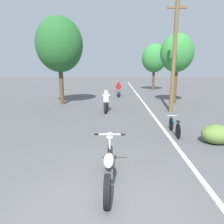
{
  "coord_description": "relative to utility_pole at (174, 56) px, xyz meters",
  "views": [
    {
      "loc": [
        0.25,
        -3.33,
        2.69
      ],
      "look_at": [
        0.02,
        4.88,
        0.9
      ],
      "focal_mm": 32.0,
      "sensor_mm": 36.0,
      "label": 1
    }
  ],
  "objects": [
    {
      "name": "motorcycle_rider_lead",
      "position": [
        -4.1,
        0.14,
        -2.92
      ],
      "size": [
        0.5,
        2.04,
        1.37
      ],
      "color": "black",
      "rests_on": "ground"
    },
    {
      "name": "roadside_bush",
      "position": [
        0.26,
        -5.44,
        -3.09
      ],
      "size": [
        1.1,
        0.88,
        0.7
      ],
      "color": "#5B7A38",
      "rests_on": "ground"
    },
    {
      "name": "ground_plane",
      "position": [
        -3.62,
        -9.14,
        -3.44
      ],
      "size": [
        120.0,
        120.0,
        0.0
      ],
      "primitive_type": "plane",
      "color": "#515154"
    },
    {
      "name": "bicycle_parked",
      "position": [
        -1.0,
        -4.45,
        -3.11
      ],
      "size": [
        0.44,
        1.63,
        0.71
      ],
      "color": "black",
      "rests_on": "ground"
    },
    {
      "name": "roadside_tree_right_near",
      "position": [
        1.11,
        3.37,
        0.37
      ],
      "size": [
        2.5,
        2.25,
        5.3
      ],
      "color": "#513A23",
      "rests_on": "ground"
    },
    {
      "name": "motorcycle_foreground",
      "position": [
        -3.56,
        -8.21,
        -3.0
      ],
      "size": [
        0.77,
        2.12,
        1.1
      ],
      "color": "black",
      "rests_on": "ground"
    },
    {
      "name": "roadside_tree_right_far",
      "position": [
        1.13,
        13.14,
        0.5
      ],
      "size": [
        3.01,
        2.71,
        5.7
      ],
      "color": "#513A23",
      "rests_on": "ground"
    },
    {
      "name": "lane_stripe_edge",
      "position": [
        -1.28,
        3.74,
        -3.44
      ],
      "size": [
        0.14,
        48.0,
        0.01
      ],
      "primitive_type": "cube",
      "color": "white",
      "rests_on": "ground"
    },
    {
      "name": "roadside_tree_left",
      "position": [
        -7.65,
        2.67,
        0.94
      ],
      "size": [
        3.43,
        3.08,
        6.37
      ],
      "color": "#513A23",
      "rests_on": "ground"
    },
    {
      "name": "motorcycle_rider_far",
      "position": [
        -3.29,
        7.22,
        -2.91
      ],
      "size": [
        0.5,
        2.0,
        1.42
      ],
      "color": "black",
      "rests_on": "ground"
    },
    {
      "name": "utility_pole",
      "position": [
        0.0,
        0.0,
        0.0
      ],
      "size": [
        1.1,
        0.24,
        6.7
      ],
      "color": "brown",
      "rests_on": "ground"
    }
  ]
}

